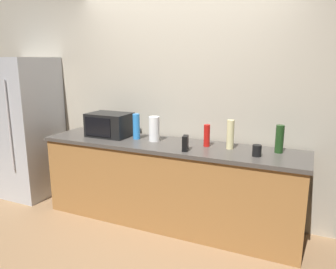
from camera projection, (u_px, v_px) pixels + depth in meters
ground_plane at (152, 239)px, 3.29m from camera, size 8.00×8.00×0.00m
back_wall at (183, 97)px, 3.71m from camera, size 6.40×0.10×2.70m
counter_run at (168, 183)px, 3.55m from camera, size 2.84×0.64×0.90m
refrigerator at (26, 128)px, 4.27m from camera, size 0.72×0.73×1.80m
microwave at (109, 125)px, 3.77m from camera, size 0.48×0.35×0.27m
paper_towel_roll at (154, 129)px, 3.54m from camera, size 0.12×0.12×0.27m
cordless_phone at (185, 143)px, 3.16m from camera, size 0.07×0.12×0.15m
bottle_wine at (280, 139)px, 3.08m from camera, size 0.08×0.08×0.27m
bottle_hand_soap at (230, 134)px, 3.22m from camera, size 0.07×0.07×0.29m
bottle_spray_cleaner at (136, 126)px, 3.63m from camera, size 0.08×0.08×0.28m
bottle_hot_sauce at (207, 135)px, 3.32m from camera, size 0.06×0.06×0.23m
mug_black at (257, 151)px, 2.98m from camera, size 0.08×0.08×0.11m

